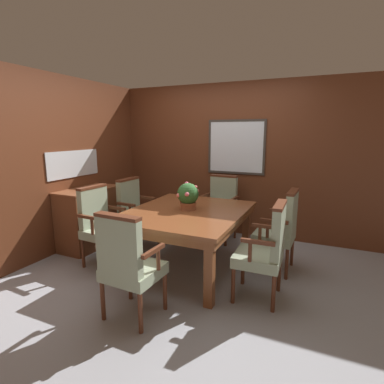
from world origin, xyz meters
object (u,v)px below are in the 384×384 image
at_px(chair_head_far, 221,205).
at_px(chair_right_far, 281,227).
at_px(potted_plant, 188,196).
at_px(dining_table, 187,217).
at_px(sideboard_cabinet, 89,218).
at_px(chair_right_near, 266,247).
at_px(chair_head_near, 128,262).
at_px(chair_left_near, 101,222).
at_px(chair_left_far, 135,209).

distance_m(chair_head_far, chair_right_far, 1.30).
bearing_deg(potted_plant, chair_right_far, 17.44).
height_order(dining_table, sideboard_cabinet, sideboard_cabinet).
relative_size(chair_right_near, sideboard_cabinet, 1.09).
relative_size(dining_table, potted_plant, 4.81).
xyz_separation_m(dining_table, chair_right_near, (1.03, -0.34, -0.10)).
xyz_separation_m(chair_head_near, chair_left_near, (-1.03, 0.84, 0.00)).
distance_m(chair_left_far, chair_right_near, 2.17).
xyz_separation_m(dining_table, chair_head_near, (-0.02, -1.18, -0.10)).
relative_size(dining_table, chair_right_far, 1.60).
bearing_deg(chair_head_far, chair_left_far, -137.85).
height_order(chair_left_near, chair_right_near, same).
relative_size(chair_head_far, potted_plant, 3.01).
relative_size(chair_head_near, potted_plant, 3.01).
bearing_deg(dining_table, chair_head_near, -90.90).
relative_size(dining_table, sideboard_cabinet, 1.75).
bearing_deg(chair_left_far, chair_head_far, -49.69).
bearing_deg(chair_left_near, potted_plant, -65.92).
distance_m(dining_table, chair_left_far, 1.09).
bearing_deg(chair_left_near, chair_head_far, -32.44).
height_order(chair_head_far, chair_left_near, same).
bearing_deg(potted_plant, chair_head_near, -90.48).
height_order(dining_table, potted_plant, potted_plant).
bearing_deg(potted_plant, sideboard_cabinet, 179.56).
relative_size(chair_head_far, chair_right_far, 1.00).
bearing_deg(chair_left_far, chair_right_far, -86.25).
relative_size(potted_plant, sideboard_cabinet, 0.36).
relative_size(chair_left_far, chair_left_near, 1.00).
relative_size(chair_right_far, chair_head_near, 1.00).
distance_m(potted_plant, sideboard_cabinet, 1.69).
height_order(chair_head_near, sideboard_cabinet, chair_head_near).
xyz_separation_m(chair_right_far, chair_left_near, (-2.12, -0.74, 0.00)).
bearing_deg(potted_plant, chair_right_near, -20.41).
bearing_deg(chair_right_near, chair_left_far, -110.14).
xyz_separation_m(chair_left_far, chair_right_near, (2.05, -0.70, 0.00)).
bearing_deg(chair_head_near, chair_right_near, -138.62).
height_order(chair_head_near, potted_plant, potted_plant).
bearing_deg(chair_left_far, potted_plant, -104.05).
bearing_deg(chair_right_far, chair_head_near, -32.73).
relative_size(chair_right_far, sideboard_cabinet, 1.09).
bearing_deg(chair_left_far, chair_right_near, -105.78).
distance_m(chair_right_far, chair_head_near, 1.91).
height_order(chair_right_far, chair_left_near, same).
bearing_deg(dining_table, chair_left_near, -161.73).
height_order(chair_left_far, chair_head_near, same).
bearing_deg(chair_right_far, chair_right_near, -1.38).
bearing_deg(chair_right_near, chair_left_near, -91.08).
bearing_deg(chair_head_near, sideboard_cabinet, -35.32).
relative_size(dining_table, chair_right_near, 1.60).
bearing_deg(chair_left_near, chair_right_near, -86.44).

